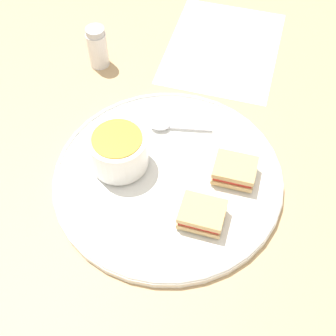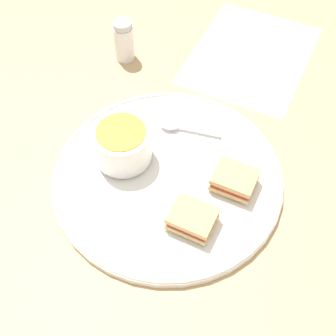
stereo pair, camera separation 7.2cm
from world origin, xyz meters
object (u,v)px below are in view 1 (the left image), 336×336
sandwich_half_far (235,170)px  salt_shaker (97,47)px  soup_bowl (118,150)px  spoon (164,125)px  sandwich_half_near (202,214)px

sandwich_half_far → salt_shaker: salt_shaker is taller
soup_bowl → spoon: (0.06, 0.08, -0.03)m
sandwich_half_near → sandwich_half_far: size_ratio=1.01×
sandwich_half_near → sandwich_half_far: (0.05, 0.08, 0.00)m
salt_shaker → sandwich_half_far: bearing=-43.3°
sandwich_half_near → sandwich_half_far: bearing=61.6°
spoon → soup_bowl: bearing=51.3°
sandwich_half_far → spoon: bearing=143.8°
soup_bowl → sandwich_half_far: soup_bowl is taller
soup_bowl → sandwich_half_near: soup_bowl is taller
soup_bowl → salt_shaker: 0.26m
sandwich_half_far → salt_shaker: size_ratio=0.88×
soup_bowl → sandwich_half_near: size_ratio=1.26×
soup_bowl → sandwich_half_far: size_ratio=1.27×
soup_bowl → salt_shaker: salt_shaker is taller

